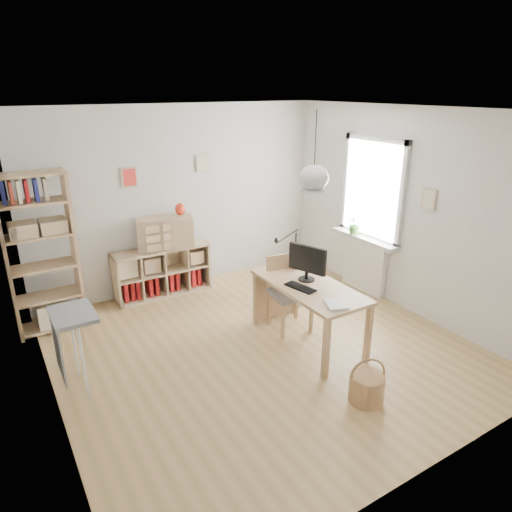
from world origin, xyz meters
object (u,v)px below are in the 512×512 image
tall_bookshelf (40,248)px  storage_chest (289,289)px  chair (288,288)px  drawer_chest (165,233)px  desk (309,292)px  cube_shelf (160,275)px  monitor (307,261)px

tall_bookshelf → storage_chest: 3.30m
chair → drawer_chest: 2.03m
desk → cube_shelf: size_ratio=1.07×
cube_shelf → desk: bearing=-65.4°
cube_shelf → drawer_chest: size_ratio=1.79×
tall_bookshelf → drawer_chest: (1.67, 0.24, -0.14)m
storage_chest → drawer_chest: 1.96m
desk → monitor: size_ratio=3.14×
cube_shelf → drawer_chest: bearing=-21.2°
tall_bookshelf → chair: tall_bookshelf is taller
storage_chest → tall_bookshelf: bearing=147.9°
cube_shelf → tall_bookshelf: tall_bookshelf is taller
tall_bookshelf → cube_shelf: bearing=10.2°
tall_bookshelf → monitor: size_ratio=4.19×
cube_shelf → tall_bookshelf: size_ratio=0.70×
cube_shelf → drawer_chest: drawer_chest is taller
monitor → drawer_chest: bearing=95.8°
desk → cube_shelf: bearing=114.6°
tall_bookshelf → drawer_chest: 1.69m
storage_chest → drawer_chest: size_ratio=0.94×
cube_shelf → chair: bearing=-60.2°
desk → chair: chair is taller
tall_bookshelf → monitor: tall_bookshelf is taller
chair → cube_shelf: bearing=127.8°
chair → storage_chest: (0.44, 0.58, -0.35)m
desk → chair: size_ratio=1.59×
cube_shelf → monitor: (1.08, -2.10, 0.69)m
desk → drawer_chest: (-0.92, 2.19, 0.29)m
chair → storage_chest: bearing=60.8°
tall_bookshelf → storage_chest: bearing=-17.2°
cube_shelf → chair: size_ratio=1.48×
cube_shelf → storage_chest: bearing=-39.7°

